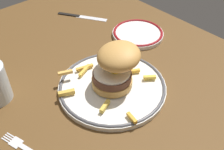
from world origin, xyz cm
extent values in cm
cube|color=brown|center=(0.00, 0.00, -2.00)|extent=(123.04, 80.97, 4.00)
cylinder|color=white|center=(-3.37, -0.07, 0.60)|extent=(26.60, 26.60, 1.20)
torus|color=#4C4C51|center=(-3.37, -0.07, 1.20)|extent=(26.20, 26.20, 0.80)
cylinder|color=gold|center=(-3.43, 0.41, 2.50)|extent=(9.91, 9.91, 1.80)
cylinder|color=brown|center=(-3.43, 0.41, 4.33)|extent=(9.42, 9.42, 1.85)
cylinder|color=white|center=(-3.43, 0.41, 5.50)|extent=(8.81, 8.81, 0.50)
ellipsoid|color=yellow|center=(-2.86, 0.57, 6.17)|extent=(2.60, 2.60, 1.40)
ellipsoid|color=#D0964B|center=(-2.81, 1.49, 9.81)|extent=(12.96, 13.27, 6.03)
cube|color=gold|center=(-7.71, 10.43, 2.05)|extent=(4.17, 0.99, 0.89)
cube|color=gold|center=(-12.58, -1.36, 1.97)|extent=(2.01, 4.68, 0.74)
cube|color=gold|center=(-11.72, -2.10, 1.97)|extent=(2.39, 4.64, 0.74)
cube|color=gold|center=(-2.96, 7.03, 1.98)|extent=(2.33, 3.26, 0.76)
cube|color=gold|center=(7.53, -4.26, 1.99)|extent=(3.17, 1.31, 0.77)
cube|color=gold|center=(-8.03, -10.28, 2.10)|extent=(2.55, 3.97, 0.99)
cube|color=gold|center=(1.15, -6.34, 2.04)|extent=(2.11, 3.69, 0.87)
cube|color=gold|center=(1.48, 8.28, 2.02)|extent=(2.58, 2.95, 0.84)
cube|color=gold|center=(-6.03, 7.91, 3.09)|extent=(3.59, 3.88, 0.99)
cube|color=#E6A84D|center=(-12.61, -7.20, 3.58)|extent=(2.15, 3.62, 0.79)
cylinder|color=white|center=(-15.69, 22.18, 0.60)|extent=(16.03, 16.03, 1.20)
torus|color=maroon|center=(-15.69, 22.18, 1.20)|extent=(15.63, 15.63, 0.80)
cube|color=silver|center=(-4.95, -25.27, 0.18)|extent=(2.93, 2.79, 0.32)
cube|color=silver|center=(-6.84, -26.62, 0.18)|extent=(2.37, 0.94, 0.28)
cube|color=silver|center=(-6.99, -26.14, 0.18)|extent=(2.37, 0.94, 0.28)
cube|color=silver|center=(-7.13, -25.66, 0.18)|extent=(2.37, 0.94, 0.28)
cube|color=silver|center=(-7.27, -25.18, 0.18)|extent=(2.37, 0.94, 0.28)
cube|color=black|center=(-41.24, 13.74, 0.30)|extent=(7.44, 5.22, 0.70)
cube|color=silver|center=(-34.00, 18.20, 0.20)|extent=(10.30, 7.31, 0.24)
camera|label=1|loc=(31.90, -32.19, 46.74)|focal=42.94mm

